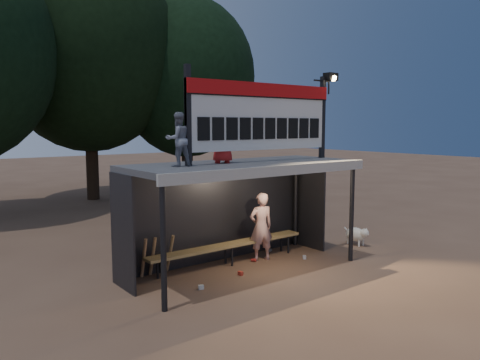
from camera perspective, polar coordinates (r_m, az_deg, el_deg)
name	(u,v)px	position (r m, az deg, el deg)	size (l,w,h in m)	color
ground	(244,271)	(10.17, 0.50, -10.99)	(80.00, 80.00, 0.00)	brown
player	(261,227)	(10.74, 2.58, -5.70)	(0.57, 0.38, 1.57)	silver
child_a	(178,139)	(8.80, -7.58, 4.93)	(0.49, 0.38, 1.01)	slate
child_b	(222,137)	(9.50, -2.17, 5.28)	(0.52, 0.34, 1.07)	maroon
dugout_shelter	(237,184)	(9.96, -0.36, -0.47)	(5.10, 2.08, 2.32)	#414144
scoreboard_assembly	(265,114)	(10.04, 3.08, 8.03)	(4.10, 0.27, 1.99)	black
bench	(229,246)	(10.47, -1.38, -8.00)	(4.00, 0.35, 0.48)	#997C48
tree_mid	(88,49)	(20.58, -18.04, 14.97)	(7.22, 7.22, 10.36)	black
tree_right	(186,77)	(21.29, -6.57, 12.31)	(6.08, 6.08, 8.72)	black
dog	(357,234)	(12.54, 14.04, -6.45)	(0.36, 0.81, 0.49)	silver
bats	(157,256)	(9.86, -10.07, -9.05)	(0.67, 0.35, 0.84)	#986A47
litter	(256,265)	(10.45, 2.00, -10.29)	(3.12, 1.28, 0.08)	red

